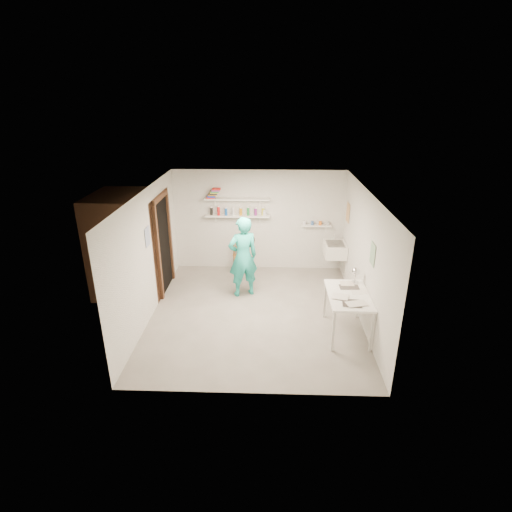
{
  "coord_description": "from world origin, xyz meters",
  "views": [
    {
      "loc": [
        0.26,
        -6.8,
        3.99
      ],
      "look_at": [
        0.0,
        0.4,
        1.05
      ],
      "focal_mm": 28.0,
      "sensor_mm": 36.0,
      "label": 1
    }
  ],
  "objects_px": {
    "wall_clock": "(248,241)",
    "desk_lamp": "(356,271)",
    "belfast_sink": "(335,250)",
    "man": "(243,257)",
    "wooden_chair": "(241,257)",
    "work_table": "(347,314)"
  },
  "relations": [
    {
      "from": "wall_clock",
      "to": "belfast_sink",
      "type": "bearing_deg",
      "value": -2.75
    },
    {
      "from": "belfast_sink",
      "to": "wooden_chair",
      "type": "height_order",
      "value": "belfast_sink"
    },
    {
      "from": "belfast_sink",
      "to": "desk_lamp",
      "type": "relative_size",
      "value": 4.09
    },
    {
      "from": "work_table",
      "to": "desk_lamp",
      "type": "height_order",
      "value": "desk_lamp"
    },
    {
      "from": "man",
      "to": "wall_clock",
      "type": "height_order",
      "value": "man"
    },
    {
      "from": "wall_clock",
      "to": "desk_lamp",
      "type": "height_order",
      "value": "wall_clock"
    },
    {
      "from": "work_table",
      "to": "belfast_sink",
      "type": "bearing_deg",
      "value": 87.3
    },
    {
      "from": "belfast_sink",
      "to": "desk_lamp",
      "type": "bearing_deg",
      "value": -87.42
    },
    {
      "from": "wall_clock",
      "to": "desk_lamp",
      "type": "relative_size",
      "value": 2.11
    },
    {
      "from": "belfast_sink",
      "to": "wall_clock",
      "type": "distance_m",
      "value": 2.12
    },
    {
      "from": "belfast_sink",
      "to": "man",
      "type": "xyz_separation_m",
      "value": [
        -2.03,
        -0.91,
        0.16
      ]
    },
    {
      "from": "man",
      "to": "wooden_chair",
      "type": "relative_size",
      "value": 2.14
    },
    {
      "from": "man",
      "to": "wooden_chair",
      "type": "distance_m",
      "value": 1.22
    },
    {
      "from": "belfast_sink",
      "to": "wall_clock",
      "type": "height_order",
      "value": "wall_clock"
    },
    {
      "from": "man",
      "to": "work_table",
      "type": "relative_size",
      "value": 1.47
    },
    {
      "from": "work_table",
      "to": "man",
      "type": "bearing_deg",
      "value": 143.45
    },
    {
      "from": "man",
      "to": "desk_lamp",
      "type": "xyz_separation_m",
      "value": [
        2.12,
        -0.96,
        0.14
      ]
    },
    {
      "from": "man",
      "to": "work_table",
      "type": "height_order",
      "value": "man"
    },
    {
      "from": "wall_clock",
      "to": "desk_lamp",
      "type": "bearing_deg",
      "value": -52.26
    },
    {
      "from": "wooden_chair",
      "to": "desk_lamp",
      "type": "relative_size",
      "value": 5.47
    },
    {
      "from": "desk_lamp",
      "to": "man",
      "type": "bearing_deg",
      "value": 155.7
    },
    {
      "from": "man",
      "to": "wooden_chair",
      "type": "xyz_separation_m",
      "value": [
        -0.12,
        1.12,
        -0.46
      ]
    }
  ]
}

